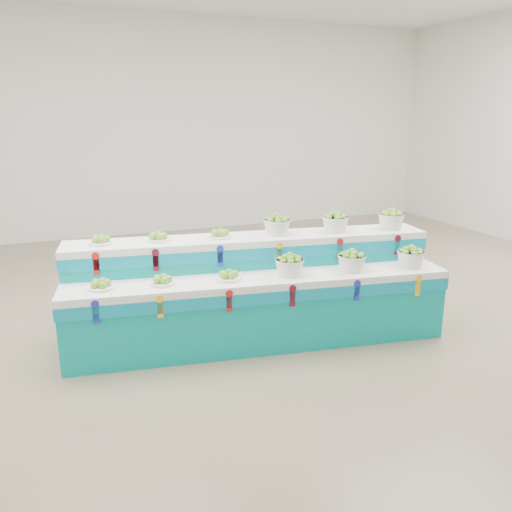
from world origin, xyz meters
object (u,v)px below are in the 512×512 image
Objects in this scene: plate_upper_mid at (158,236)px; basket_upper_right at (391,219)px; basket_lower_left at (289,265)px; display_stand at (256,290)px.

basket_upper_right is (2.49, -0.37, 0.06)m from plate_upper_mid.
plate_upper_mid reaches higher than basket_lower_left.
basket_upper_right is at bearing 8.41° from display_stand.
display_stand is 15.75× the size of plate_upper_mid.
plate_upper_mid is 0.86× the size of basket_upper_right.
display_stand is 13.57× the size of basket_upper_right.
display_stand is at bearing -22.41° from plate_upper_mid.
display_stand is 13.57× the size of basket_lower_left.
plate_upper_mid is 2.52m from basket_upper_right.
display_stand is at bearing 179.88° from basket_upper_right.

